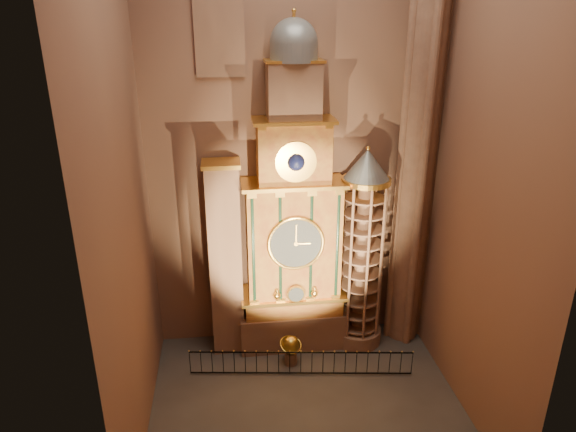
{
  "coord_description": "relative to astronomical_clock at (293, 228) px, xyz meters",
  "views": [
    {
      "loc": [
        -3.13,
        -18.21,
        16.58
      ],
      "look_at": [
        -0.5,
        3.0,
        8.13
      ],
      "focal_mm": 32.0,
      "sensor_mm": 36.0,
      "label": 1
    }
  ],
  "objects": [
    {
      "name": "wall_left",
      "position": [
        -7.0,
        -4.96,
        4.32
      ],
      "size": [
        0.0,
        22.0,
        22.0
      ],
      "primitive_type": "plane",
      "rotation": [
        1.57,
        0.0,
        1.57
      ],
      "color": "#855F47",
      "rests_on": "floor"
    },
    {
      "name": "wall_right",
      "position": [
        7.0,
        -4.96,
        4.32
      ],
      "size": [
        0.0,
        22.0,
        22.0
      ],
      "primitive_type": "plane",
      "rotation": [
        1.57,
        0.0,
        -1.57
      ],
      "color": "#855F47",
      "rests_on": "floor"
    },
    {
      "name": "gothic_pier",
      "position": [
        6.1,
        0.04,
        4.32
      ],
      "size": [
        2.04,
        2.04,
        22.0
      ],
      "color": "#8C634C",
      "rests_on": "floor"
    },
    {
      "name": "portrait_tower",
      "position": [
        -3.4,
        0.02,
        -1.53
      ],
      "size": [
        1.8,
        1.6,
        10.2
      ],
      "color": "#8C634C",
      "rests_on": "floor"
    },
    {
      "name": "astronomical_clock",
      "position": [
        0.0,
        0.0,
        0.0
      ],
      "size": [
        5.6,
        2.41,
        16.7
      ],
      "color": "#8C634C",
      "rests_on": "floor"
    },
    {
      "name": "stained_glass_window",
      "position": [
        -3.2,
        0.95,
        9.82
      ],
      "size": [
        2.2,
        0.14,
        5.2
      ],
      "color": "navy",
      "rests_on": "wall_back"
    },
    {
      "name": "stair_turret",
      "position": [
        3.5,
        -0.26,
        -1.41
      ],
      "size": [
        2.5,
        2.5,
        10.8
      ],
      "color": "#8C634C",
      "rests_on": "floor"
    },
    {
      "name": "celestial_globe",
      "position": [
        -0.35,
        -1.86,
        -5.71
      ],
      "size": [
        1.42,
        1.39,
        1.61
      ],
      "color": "#8C634C",
      "rests_on": "floor"
    },
    {
      "name": "floor",
      "position": [
        0.0,
        -4.96,
        -6.68
      ],
      "size": [
        14.0,
        14.0,
        0.0
      ],
      "primitive_type": "plane",
      "color": "#383330",
      "rests_on": "ground"
    },
    {
      "name": "wall_back",
      "position": [
        0.0,
        1.04,
        4.32
      ],
      "size": [
        22.0,
        0.0,
        22.0
      ],
      "primitive_type": "plane",
      "rotation": [
        1.57,
        0.0,
        0.0
      ],
      "color": "#855F47",
      "rests_on": "floor"
    },
    {
      "name": "iron_railing",
      "position": [
        0.03,
        -2.8,
        -5.98
      ],
      "size": [
        10.76,
        1.44,
        1.29
      ],
      "color": "black",
      "rests_on": "floor"
    }
  ]
}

